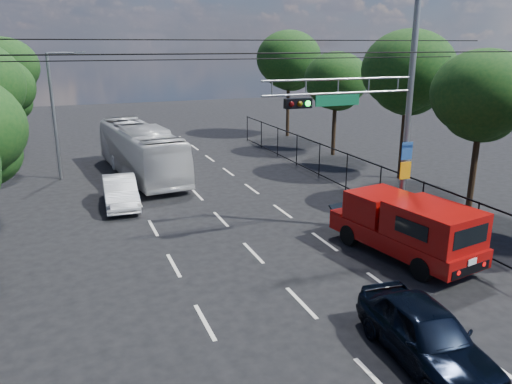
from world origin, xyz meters
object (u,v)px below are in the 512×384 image
signal_mast (383,105)px  white_bus (141,151)px  red_pickup (406,226)px  white_van (120,192)px  navy_hatchback (426,334)px

signal_mast → white_bus: signal_mast is taller
signal_mast → red_pickup: size_ratio=1.53×
signal_mast → red_pickup: signal_mast is taller
signal_mast → white_van: bearing=140.3°
navy_hatchback → white_bus: (-3.51, 20.73, 0.74)m
signal_mast → white_bus: 15.44m
red_pickup → navy_hatchback: 6.43m
white_van → white_bus: bearing=73.6°
red_pickup → white_van: 13.31m
navy_hatchback → white_bus: white_bus is taller
navy_hatchback → white_bus: size_ratio=0.41×
red_pickup → navy_hatchback: (-3.51, -5.37, -0.44)m
white_bus → white_van: bearing=-115.6°
navy_hatchback → white_van: size_ratio=1.03×
white_van → navy_hatchback: bearing=-68.1°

